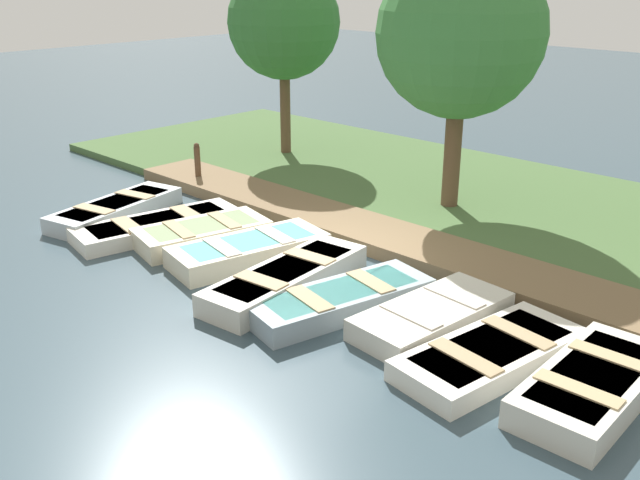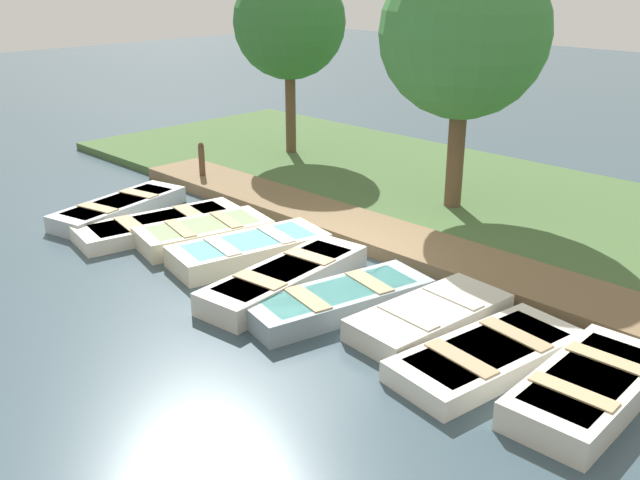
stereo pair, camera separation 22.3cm
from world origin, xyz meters
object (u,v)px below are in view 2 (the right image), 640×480
rowboat_4 (286,278)px  rowboat_7 (488,355)px  rowboat_6 (430,317)px  park_tree_left (464,34)px  rowboat_1 (161,225)px  rowboat_2 (204,233)px  rowboat_8 (589,388)px  mooring_post_near (202,164)px  park_tree_far_left (289,23)px  rowboat_3 (250,249)px  rowboat_0 (119,208)px  rowboat_5 (339,300)px

rowboat_4 → rowboat_7: bearing=87.9°
rowboat_4 → rowboat_6: bearing=97.3°
park_tree_left → rowboat_1: bearing=-34.5°
rowboat_2 → rowboat_6: size_ratio=1.02×
rowboat_8 → rowboat_1: bearing=-89.5°
rowboat_4 → mooring_post_near: bearing=-120.5°
rowboat_2 → rowboat_8: (-0.08, 8.26, 0.00)m
rowboat_4 → rowboat_7: 3.95m
rowboat_1 → park_tree_far_left: bearing=-146.5°
rowboat_8 → park_tree_left: bearing=-133.2°
rowboat_3 → rowboat_6: rowboat_3 is taller
rowboat_7 → park_tree_far_left: bearing=-111.1°
rowboat_3 → park_tree_far_left: park_tree_far_left is taller
rowboat_0 → park_tree_left: 8.51m
park_tree_far_left → park_tree_left: size_ratio=0.93×
rowboat_5 → mooring_post_near: (-2.72, -7.46, 0.38)m
rowboat_0 → park_tree_far_left: size_ratio=0.62×
rowboat_4 → rowboat_8: 5.39m
rowboat_0 → park_tree_left: (-5.50, 5.26, 3.81)m
rowboat_2 → rowboat_6: (-0.29, 5.55, -0.02)m
rowboat_0 → rowboat_7: size_ratio=1.07×
rowboat_7 → mooring_post_near: (-2.48, -10.16, 0.41)m
rowboat_2 → mooring_post_near: 4.13m
rowboat_4 → park_tree_left: 6.67m
rowboat_1 → rowboat_3: rowboat_3 is taller
rowboat_7 → rowboat_8: rowboat_8 is taller
rowboat_6 → park_tree_far_left: (-5.66, -9.31, 3.68)m
rowboat_6 → rowboat_8: 2.72m
rowboat_1 → park_tree_far_left: size_ratio=0.68×
rowboat_0 → park_tree_far_left: 7.39m
rowboat_6 → rowboat_8: bearing=90.9°
rowboat_5 → rowboat_6: bearing=125.2°
rowboat_2 → rowboat_4: bearing=96.0°
rowboat_3 → rowboat_8: bearing=102.3°
rowboat_1 → rowboat_4: 4.03m
rowboat_0 → rowboat_2: bearing=85.0°
rowboat_1 → rowboat_8: (-0.37, 9.40, 0.05)m
mooring_post_near → park_tree_far_left: bearing=-173.1°
rowboat_4 → rowboat_6: rowboat_4 is taller
rowboat_3 → park_tree_left: bearing=179.1°
rowboat_0 → park_tree_left: bearing=123.3°
rowboat_1 → rowboat_8: 9.41m
park_tree_far_left → rowboat_6: bearing=58.7°
rowboat_2 → rowboat_6: bearing=106.1°
rowboat_0 → mooring_post_near: 2.89m
rowboat_1 → rowboat_6: size_ratio=1.31×
rowboat_4 → rowboat_5: (-0.06, 1.24, -0.02)m
rowboat_2 → park_tree_far_left: park_tree_far_left is taller
park_tree_far_left → rowboat_2: bearing=32.3°
rowboat_5 → rowboat_8: (-0.38, 4.14, 0.02)m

